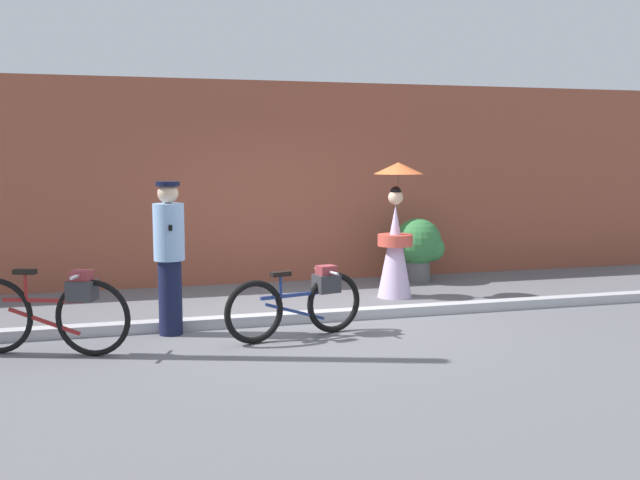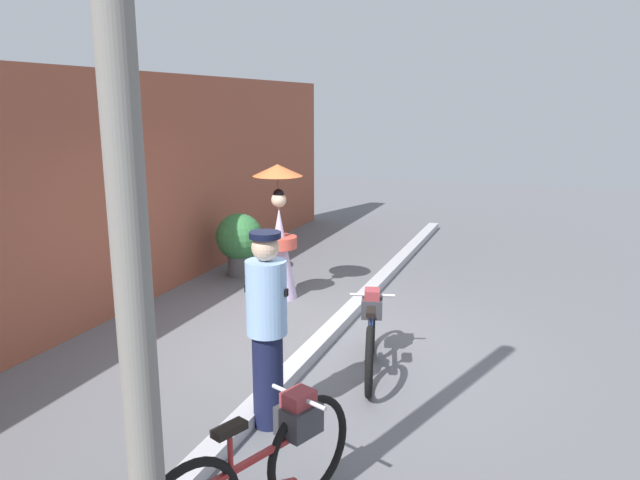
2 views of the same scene
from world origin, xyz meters
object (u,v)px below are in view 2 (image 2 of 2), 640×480
object	(u,v)px
bicycle_near_officer	(263,469)
utility_pole	(125,174)
person_with_parasol	(279,236)
potted_plant_by_door	(241,240)
person_officer	(267,325)
bicycle_far_side	(371,333)

from	to	relation	value
bicycle_near_officer	utility_pole	bearing A→B (deg)	164.29
bicycle_near_officer	utility_pole	distance (m)	2.13
bicycle_near_officer	person_with_parasol	bearing A→B (deg)	23.30
potted_plant_by_door	person_officer	bearing A→B (deg)	-149.12
person_with_parasol	utility_pole	world-z (taller)	utility_pole
potted_plant_by_door	bicycle_near_officer	bearing A→B (deg)	-150.59
person_with_parasol	potted_plant_by_door	xyz separation A→B (m)	(0.82, 1.05, -0.32)
bicycle_near_officer	potted_plant_by_door	world-z (taller)	potted_plant_by_door
bicycle_near_officer	person_with_parasol	xyz separation A→B (m)	(4.42, 1.90, 0.44)
person_officer	utility_pole	bearing A→B (deg)	-171.33
person_with_parasol	bicycle_near_officer	bearing A→B (deg)	-156.70
person_officer	bicycle_near_officer	bearing A→B (deg)	-155.80
person_with_parasol	utility_pole	size ratio (longest dim) A/B	0.39
bicycle_far_side	utility_pole	world-z (taller)	utility_pole
person_officer	potted_plant_by_door	world-z (taller)	person_officer
person_with_parasol	utility_pole	xyz separation A→B (m)	(-5.24, -1.67, 1.51)
person_officer	potted_plant_by_door	size ratio (longest dim) A/B	1.70
person_with_parasol	bicycle_far_side	bearing A→B (deg)	-134.55
person_officer	potted_plant_by_door	distance (m)	4.71
potted_plant_by_door	utility_pole	bearing A→B (deg)	-155.85
bicycle_near_officer	person_with_parasol	size ratio (longest dim) A/B	0.89
bicycle_far_side	person_officer	bearing A→B (deg)	159.48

